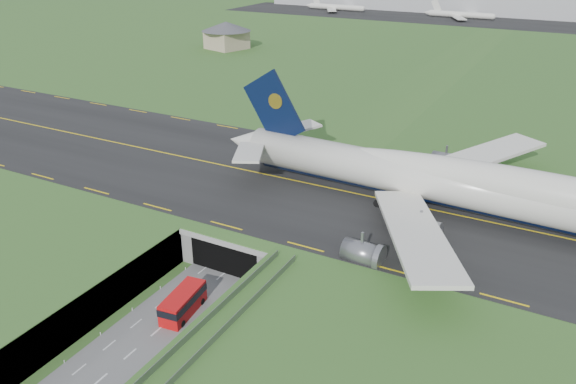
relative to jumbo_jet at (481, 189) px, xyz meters
The scene contains 10 objects.
ground 47.63m from the jumbo_jet, 134.70° to the right, with size 900.00×900.00×0.00m, color #325E25.
airfield_deck 46.99m from the jumbo_jet, 134.70° to the right, with size 800.00×800.00×6.00m, color gray.
trench_road 53.06m from the jumbo_jet, 128.85° to the right, with size 12.00×75.00×0.20m, color slate.
taxiway 32.96m from the jumbo_jet, behind, with size 800.00×44.00×0.18m, color black.
tunnel_portal 37.21m from the jumbo_jet, 153.61° to the right, with size 17.00×22.30×6.00m.
guideway 56.57m from the jumbo_jet, 112.48° to the right, with size 3.00×53.00×7.05m.
jumbo_jet is the anchor object (origin of this frame).
shuttle_tram 48.91m from the jumbo_jet, 131.67° to the right, with size 4.04×8.45×3.31m.
service_building 159.91m from the jumbo_jet, 138.40° to the left, with size 24.29×24.29×10.70m.
cargo_terminal 268.58m from the jumbo_jet, 96.99° to the left, with size 320.00×67.00×15.60m.
Camera 1 is at (43.65, -52.42, 48.00)m, focal length 35.00 mm.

